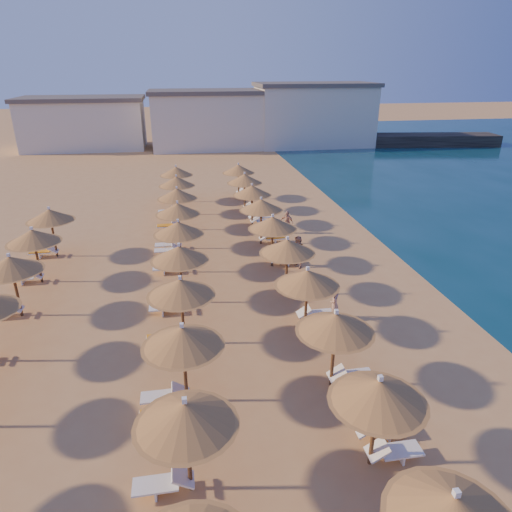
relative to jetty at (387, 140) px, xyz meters
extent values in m
plane|color=tan|center=(-25.91, -42.32, -0.75)|extent=(220.00, 220.00, 0.00)
cube|color=black|center=(0.00, 0.00, 0.00)|extent=(30.27, 7.84, 1.50)
cube|color=beige|center=(-39.94, 4.85, 2.25)|extent=(15.00, 8.00, 6.00)
cube|color=#59514C|center=(-39.94, 4.85, 5.50)|extent=(15.60, 8.48, 0.50)
cube|color=beige|center=(-23.66, 2.49, 2.65)|extent=(15.00, 8.00, 6.80)
cube|color=#59514C|center=(-23.66, 2.49, 6.30)|extent=(15.60, 8.48, 0.50)
cube|color=beige|center=(-9.81, 2.20, 3.05)|extent=(15.00, 8.00, 7.60)
cube|color=#59514C|center=(-9.81, 2.20, 7.10)|extent=(15.60, 8.48, 0.50)
cone|color=#93592A|center=(-23.44, -54.04, 1.77)|extent=(2.46, 2.46, 0.68)
cube|color=white|center=(-23.44, -54.04, 2.18)|extent=(0.12, 0.12, 0.14)
cylinder|color=brown|center=(-23.44, -50.60, 0.46)|extent=(0.12, 0.12, 2.43)
cone|color=#93592A|center=(-23.44, -50.60, 1.77)|extent=(2.46, 2.46, 0.68)
cone|color=#93592A|center=(-23.44, -50.60, 1.49)|extent=(2.65, 2.65, 0.12)
cube|color=white|center=(-23.44, -50.60, 2.18)|extent=(0.12, 0.12, 0.14)
cylinder|color=brown|center=(-23.44, -47.15, 0.46)|extent=(0.12, 0.12, 2.43)
cone|color=#93592A|center=(-23.44, -47.15, 1.77)|extent=(2.46, 2.46, 0.68)
cone|color=#93592A|center=(-23.44, -47.15, 1.49)|extent=(2.65, 2.65, 0.12)
cube|color=white|center=(-23.44, -47.15, 2.18)|extent=(0.12, 0.12, 0.14)
cylinder|color=brown|center=(-23.44, -43.70, 0.46)|extent=(0.12, 0.12, 2.43)
cone|color=#93592A|center=(-23.44, -43.70, 1.77)|extent=(2.46, 2.46, 0.68)
cone|color=#93592A|center=(-23.44, -43.70, 1.49)|extent=(2.65, 2.65, 0.12)
cube|color=white|center=(-23.44, -43.70, 2.18)|extent=(0.12, 0.12, 0.14)
cylinder|color=brown|center=(-23.44, -40.26, 0.46)|extent=(0.12, 0.12, 2.43)
cone|color=#93592A|center=(-23.44, -40.26, 1.77)|extent=(2.46, 2.46, 0.68)
cone|color=#93592A|center=(-23.44, -40.26, 1.49)|extent=(2.65, 2.65, 0.12)
cube|color=white|center=(-23.44, -40.26, 2.18)|extent=(0.12, 0.12, 0.14)
cylinder|color=brown|center=(-23.44, -36.81, 0.46)|extent=(0.12, 0.12, 2.43)
cone|color=#93592A|center=(-23.44, -36.81, 1.77)|extent=(2.46, 2.46, 0.68)
cone|color=#93592A|center=(-23.44, -36.81, 1.49)|extent=(2.65, 2.65, 0.12)
cube|color=white|center=(-23.44, -36.81, 2.18)|extent=(0.12, 0.12, 0.14)
cylinder|color=brown|center=(-23.44, -33.36, 0.46)|extent=(0.12, 0.12, 2.43)
cone|color=#93592A|center=(-23.44, -33.36, 1.77)|extent=(2.46, 2.46, 0.68)
cone|color=#93592A|center=(-23.44, -33.36, 1.49)|extent=(2.65, 2.65, 0.12)
cube|color=white|center=(-23.44, -33.36, 2.18)|extent=(0.12, 0.12, 0.14)
cylinder|color=brown|center=(-23.44, -29.92, 0.46)|extent=(0.12, 0.12, 2.43)
cone|color=#93592A|center=(-23.44, -29.92, 1.77)|extent=(2.46, 2.46, 0.68)
cone|color=#93592A|center=(-23.44, -29.92, 1.49)|extent=(2.65, 2.65, 0.12)
cube|color=white|center=(-23.44, -29.92, 2.18)|extent=(0.12, 0.12, 0.14)
cylinder|color=brown|center=(-23.44, -26.47, 0.46)|extent=(0.12, 0.12, 2.43)
cone|color=#93592A|center=(-23.44, -26.47, 1.77)|extent=(2.46, 2.46, 0.68)
cone|color=#93592A|center=(-23.44, -26.47, 1.49)|extent=(2.65, 2.65, 0.12)
cube|color=white|center=(-23.44, -26.47, 2.18)|extent=(0.12, 0.12, 0.14)
cylinder|color=brown|center=(-23.44, -23.02, 0.46)|extent=(0.12, 0.12, 2.43)
cone|color=#93592A|center=(-23.44, -23.02, 1.77)|extent=(2.46, 2.46, 0.68)
cone|color=#93592A|center=(-23.44, -23.02, 1.49)|extent=(2.65, 2.65, 0.12)
cube|color=white|center=(-23.44, -23.02, 2.18)|extent=(0.12, 0.12, 0.14)
cylinder|color=brown|center=(-28.42, -50.60, 0.46)|extent=(0.12, 0.12, 2.43)
cone|color=#93592A|center=(-28.42, -50.60, 1.77)|extent=(2.46, 2.46, 0.68)
cone|color=#93592A|center=(-28.42, -50.60, 1.49)|extent=(2.65, 2.65, 0.12)
cube|color=white|center=(-28.42, -50.60, 2.18)|extent=(0.12, 0.12, 0.14)
cylinder|color=brown|center=(-28.42, -47.15, 0.46)|extent=(0.12, 0.12, 2.43)
cone|color=#93592A|center=(-28.42, -47.15, 1.77)|extent=(2.46, 2.46, 0.68)
cone|color=#93592A|center=(-28.42, -47.15, 1.49)|extent=(2.65, 2.65, 0.12)
cube|color=white|center=(-28.42, -47.15, 2.18)|extent=(0.12, 0.12, 0.14)
cylinder|color=brown|center=(-28.42, -43.70, 0.46)|extent=(0.12, 0.12, 2.43)
cone|color=#93592A|center=(-28.42, -43.70, 1.77)|extent=(2.46, 2.46, 0.68)
cone|color=#93592A|center=(-28.42, -43.70, 1.49)|extent=(2.65, 2.65, 0.12)
cube|color=white|center=(-28.42, -43.70, 2.18)|extent=(0.12, 0.12, 0.14)
cylinder|color=brown|center=(-28.42, -40.26, 0.46)|extent=(0.12, 0.12, 2.43)
cone|color=#93592A|center=(-28.42, -40.26, 1.77)|extent=(2.46, 2.46, 0.68)
cone|color=#93592A|center=(-28.42, -40.26, 1.49)|extent=(2.65, 2.65, 0.12)
cube|color=white|center=(-28.42, -40.26, 2.18)|extent=(0.12, 0.12, 0.14)
cylinder|color=brown|center=(-28.42, -36.81, 0.46)|extent=(0.12, 0.12, 2.43)
cone|color=#93592A|center=(-28.42, -36.81, 1.77)|extent=(2.46, 2.46, 0.68)
cone|color=#93592A|center=(-28.42, -36.81, 1.49)|extent=(2.65, 2.65, 0.12)
cube|color=white|center=(-28.42, -36.81, 2.18)|extent=(0.12, 0.12, 0.14)
cylinder|color=brown|center=(-28.42, -33.36, 0.46)|extent=(0.12, 0.12, 2.43)
cone|color=#93592A|center=(-28.42, -33.36, 1.77)|extent=(2.46, 2.46, 0.68)
cone|color=#93592A|center=(-28.42, -33.36, 1.49)|extent=(2.65, 2.65, 0.12)
cube|color=white|center=(-28.42, -33.36, 2.18)|extent=(0.12, 0.12, 0.14)
cylinder|color=brown|center=(-28.42, -29.92, 0.46)|extent=(0.12, 0.12, 2.43)
cone|color=#93592A|center=(-28.42, -29.92, 1.77)|extent=(2.46, 2.46, 0.68)
cone|color=#93592A|center=(-28.42, -29.92, 1.49)|extent=(2.65, 2.65, 0.12)
cube|color=white|center=(-28.42, -29.92, 2.18)|extent=(0.12, 0.12, 0.14)
cylinder|color=brown|center=(-28.42, -26.47, 0.46)|extent=(0.12, 0.12, 2.43)
cone|color=#93592A|center=(-28.42, -26.47, 1.77)|extent=(2.46, 2.46, 0.68)
cone|color=#93592A|center=(-28.42, -26.47, 1.49)|extent=(2.65, 2.65, 0.12)
cube|color=white|center=(-28.42, -26.47, 2.18)|extent=(0.12, 0.12, 0.14)
cylinder|color=brown|center=(-28.42, -23.02, 0.46)|extent=(0.12, 0.12, 2.43)
cone|color=#93592A|center=(-28.42, -23.02, 1.77)|extent=(2.46, 2.46, 0.68)
cone|color=#93592A|center=(-28.42, -23.02, 1.49)|extent=(2.65, 2.65, 0.12)
cube|color=white|center=(-28.42, -23.02, 2.18)|extent=(0.12, 0.12, 0.14)
cylinder|color=brown|center=(-35.53, -40.26, 0.46)|extent=(0.12, 0.12, 2.43)
cone|color=#93592A|center=(-35.53, -40.26, 1.77)|extent=(2.46, 2.46, 0.68)
cone|color=#93592A|center=(-35.53, -40.26, 1.49)|extent=(2.65, 2.65, 0.12)
cube|color=white|center=(-35.53, -40.26, 2.18)|extent=(0.12, 0.12, 0.14)
cylinder|color=brown|center=(-35.53, -36.81, 0.46)|extent=(0.12, 0.12, 2.43)
cone|color=#93592A|center=(-35.53, -36.81, 1.77)|extent=(2.46, 2.46, 0.68)
cone|color=#93592A|center=(-35.53, -36.81, 1.49)|extent=(2.65, 2.65, 0.12)
cube|color=white|center=(-35.53, -36.81, 2.18)|extent=(0.12, 0.12, 0.14)
cylinder|color=brown|center=(-35.53, -33.36, 0.46)|extent=(0.12, 0.12, 2.43)
cone|color=#93592A|center=(-35.53, -33.36, 1.77)|extent=(2.46, 2.46, 0.68)
cone|color=#93592A|center=(-35.53, -33.36, 1.49)|extent=(2.65, 2.65, 0.12)
cube|color=white|center=(-35.53, -33.36, 2.18)|extent=(0.12, 0.12, 0.14)
cube|color=white|center=(-22.54, -50.60, -0.43)|extent=(1.19, 0.58, 0.06)
cube|color=white|center=(-22.54, -50.60, -0.59)|extent=(0.06, 0.53, 0.32)
cube|color=white|center=(-23.25, -50.60, -0.29)|extent=(0.58, 0.58, 0.40)
cube|color=white|center=(-22.54, -49.70, -0.43)|extent=(1.19, 0.58, 0.06)
cube|color=white|center=(-22.54, -49.70, -0.59)|extent=(0.06, 0.53, 0.32)
cube|color=white|center=(-23.25, -49.70, -0.29)|extent=(0.58, 0.58, 0.40)
cube|color=white|center=(-29.32, -50.60, -0.43)|extent=(1.19, 0.58, 0.06)
cube|color=white|center=(-29.32, -50.60, -0.59)|extent=(0.06, 0.53, 0.32)
cube|color=white|center=(-28.61, -50.60, -0.29)|extent=(0.58, 0.58, 0.40)
cube|color=white|center=(-22.54, -47.15, -0.43)|extent=(1.19, 0.58, 0.06)
cube|color=white|center=(-22.54, -47.15, -0.59)|extent=(0.06, 0.53, 0.32)
cube|color=white|center=(-23.25, -47.15, -0.29)|extent=(0.58, 0.58, 0.40)
cube|color=white|center=(-29.32, -47.15, -0.43)|extent=(1.19, 0.58, 0.06)
cube|color=white|center=(-29.32, -47.15, -0.59)|extent=(0.06, 0.53, 0.32)
cube|color=white|center=(-28.61, -47.15, -0.29)|extent=(0.58, 0.58, 0.40)
cube|color=white|center=(-29.32, -48.05, -0.43)|extent=(1.19, 0.58, 0.06)
cube|color=white|center=(-29.32, -48.05, -0.59)|extent=(0.06, 0.53, 0.32)
cube|color=white|center=(-28.61, -48.05, -0.29)|extent=(0.58, 0.58, 0.40)
cube|color=orange|center=(-29.32, -48.05, -0.38)|extent=(1.14, 0.54, 0.05)
cube|color=white|center=(-22.54, -43.70, -0.43)|extent=(1.19, 0.58, 0.06)
cube|color=white|center=(-22.54, -43.70, -0.59)|extent=(0.06, 0.53, 0.32)
cube|color=white|center=(-23.25, -43.70, -0.29)|extent=(0.58, 0.58, 0.40)
cube|color=orange|center=(-22.54, -43.70, -0.38)|extent=(1.14, 0.54, 0.05)
cube|color=white|center=(-22.54, -42.80, -0.43)|extent=(1.19, 0.58, 0.06)
cube|color=white|center=(-22.54, -42.80, -0.59)|extent=(0.06, 0.53, 0.32)
cube|color=white|center=(-23.25, -42.80, -0.29)|extent=(0.58, 0.58, 0.40)
cube|color=white|center=(-29.32, -43.70, -0.43)|extent=(1.19, 0.58, 0.06)
cube|color=white|center=(-29.32, -43.70, -0.59)|extent=(0.06, 0.53, 0.32)
cube|color=white|center=(-28.61, -43.70, -0.29)|extent=(0.58, 0.58, 0.40)
cube|color=orange|center=(-29.32, -43.70, -0.38)|extent=(1.14, 0.54, 0.05)
cube|color=white|center=(-22.54, -40.26, -0.43)|extent=(1.19, 0.58, 0.06)
cube|color=white|center=(-22.54, -40.26, -0.59)|extent=(0.06, 0.53, 0.32)
cube|color=white|center=(-23.25, -40.26, -0.29)|extent=(0.58, 0.58, 0.40)
cube|color=white|center=(-29.32, -40.26, -0.43)|extent=(1.19, 0.58, 0.06)
cube|color=white|center=(-29.32, -40.26, -0.59)|extent=(0.06, 0.53, 0.32)
cube|color=white|center=(-28.61, -40.26, -0.29)|extent=(0.58, 0.58, 0.40)
cube|color=white|center=(-29.32, -41.16, -0.43)|extent=(1.19, 0.58, 0.06)
cube|color=white|center=(-29.32, -41.16, -0.59)|extent=(0.06, 0.53, 0.32)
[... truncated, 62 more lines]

